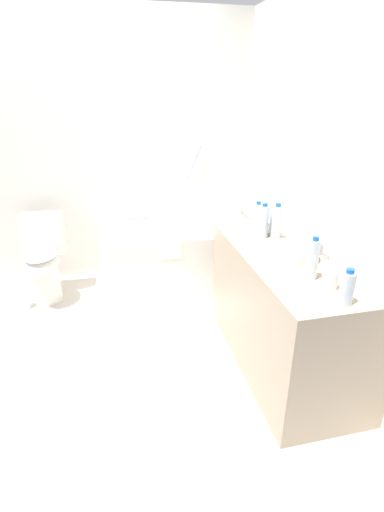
# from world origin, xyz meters

# --- Properties ---
(ground_plane) EXTENTS (4.17, 4.17, 0.00)m
(ground_plane) POSITION_xyz_m (0.00, 0.00, 0.00)
(ground_plane) COLOR beige
(wall_back_tiled) EXTENTS (3.57, 0.10, 2.42)m
(wall_back_tiled) POSITION_xyz_m (0.00, 1.26, 1.21)
(wall_back_tiled) COLOR silver
(wall_back_tiled) RESTS_ON ground_plane
(wall_right_mirror) EXTENTS (0.10, 2.82, 2.42)m
(wall_right_mirror) POSITION_xyz_m (1.63, 0.00, 1.21)
(wall_right_mirror) COLOR silver
(wall_right_mirror) RESTS_ON ground_plane
(bathtub) EXTENTS (1.46, 0.68, 1.28)m
(bathtub) POSITION_xyz_m (0.81, 0.87, 0.30)
(bathtub) COLOR white
(bathtub) RESTS_ON ground_plane
(toilet) EXTENTS (0.36, 0.53, 0.77)m
(toilet) POSITION_xyz_m (-0.41, 0.82, 0.39)
(toilet) COLOR white
(toilet) RESTS_ON ground_plane
(vanity_counter) EXTENTS (0.61, 1.36, 0.82)m
(vanity_counter) POSITION_xyz_m (1.28, -0.46, 0.41)
(vanity_counter) COLOR tan
(vanity_counter) RESTS_ON ground_plane
(sink_basin) EXTENTS (0.32, 0.32, 0.07)m
(sink_basin) POSITION_xyz_m (1.25, -0.51, 0.85)
(sink_basin) COLOR white
(sink_basin) RESTS_ON vanity_counter
(sink_faucet) EXTENTS (0.10, 0.15, 0.08)m
(sink_faucet) POSITION_xyz_m (1.44, -0.51, 0.85)
(sink_faucet) COLOR #B7B7BC
(sink_faucet) RESTS_ON vanity_counter
(water_bottle_0) EXTENTS (0.06, 0.06, 0.21)m
(water_bottle_0) POSITION_xyz_m (1.30, -0.13, 0.92)
(water_bottle_0) COLOR silver
(water_bottle_0) RESTS_ON vanity_counter
(water_bottle_1) EXTENTS (0.07, 0.07, 0.18)m
(water_bottle_1) POSITION_xyz_m (1.26, -1.05, 0.91)
(water_bottle_1) COLOR silver
(water_bottle_1) RESTS_ON vanity_counter
(water_bottle_2) EXTENTS (0.07, 0.07, 0.24)m
(water_bottle_2) POSITION_xyz_m (1.22, -0.14, 0.93)
(water_bottle_2) COLOR silver
(water_bottle_2) RESTS_ON vanity_counter
(water_bottle_3) EXTENTS (0.06, 0.06, 0.21)m
(water_bottle_3) POSITION_xyz_m (1.24, 0.03, 0.92)
(water_bottle_3) COLOR silver
(water_bottle_3) RESTS_ON vanity_counter
(water_bottle_4) EXTENTS (0.06, 0.06, 0.24)m
(water_bottle_4) POSITION_xyz_m (1.23, -0.78, 0.94)
(water_bottle_4) COLOR silver
(water_bottle_4) RESTS_ON vanity_counter
(water_bottle_5) EXTENTS (0.06, 0.06, 0.26)m
(water_bottle_5) POSITION_xyz_m (1.28, -0.20, 0.94)
(water_bottle_5) COLOR silver
(water_bottle_5) RESTS_ON vanity_counter
(drinking_glass_0) EXTENTS (0.08, 0.08, 0.10)m
(drinking_glass_0) POSITION_xyz_m (1.27, -0.90, 0.87)
(drinking_glass_0) COLOR white
(drinking_glass_0) RESTS_ON vanity_counter
(drinking_glass_1) EXTENTS (0.07, 0.07, 0.08)m
(drinking_glass_1) POSITION_xyz_m (1.26, -0.06, 0.86)
(drinking_glass_1) COLOR white
(drinking_glass_1) RESTS_ON vanity_counter
(bath_mat) EXTENTS (0.67, 0.43, 0.01)m
(bath_mat) POSITION_xyz_m (0.73, 0.28, 0.01)
(bath_mat) COLOR white
(bath_mat) RESTS_ON ground_plane
(toilet_paper_roll) EXTENTS (0.11, 0.11, 0.13)m
(toilet_paper_roll) POSITION_xyz_m (-0.61, 0.68, 0.07)
(toilet_paper_roll) COLOR white
(toilet_paper_roll) RESTS_ON ground_plane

